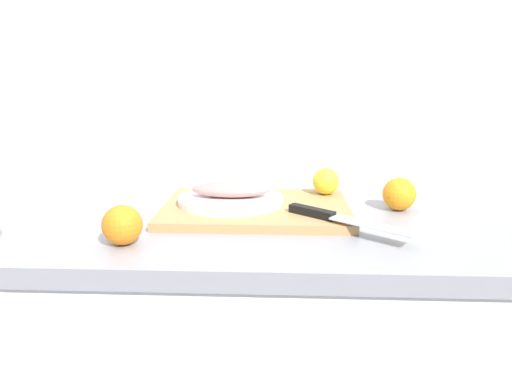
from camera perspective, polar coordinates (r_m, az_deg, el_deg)
name	(u,v)px	position (r m, az deg, el deg)	size (l,w,h in m)	color
back_wall	(176,62)	(1.39, -9.55, 15.05)	(3.20, 0.05, 2.50)	silver
cutting_board	(256,208)	(1.13, 0.00, -1.97)	(0.43, 0.32, 0.02)	tan
white_plate	(231,200)	(1.14, -3.03, -0.91)	(0.25, 0.25, 0.01)	white
fish_fillet	(231,189)	(1.13, -3.04, 0.34)	(0.19, 0.08, 0.04)	tan
chef_knife	(333,217)	(1.01, 9.16, -2.92)	(0.24, 0.20, 0.02)	silver
lemon_0	(326,181)	(1.22, 8.35, 1.28)	(0.07, 0.07, 0.07)	yellow
orange_0	(399,194)	(1.19, 16.74, -0.23)	(0.08, 0.08, 0.08)	orange
orange_1	(122,225)	(0.95, -15.69, -3.82)	(0.08, 0.08, 0.08)	orange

